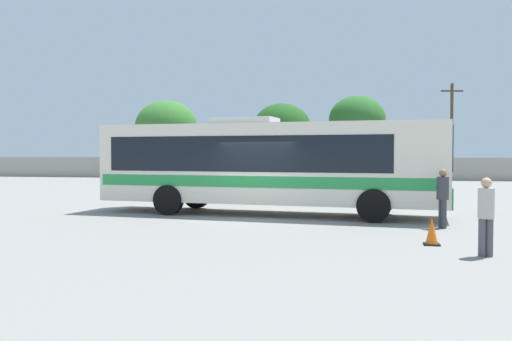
{
  "coord_description": "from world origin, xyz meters",
  "views": [
    {
      "loc": [
        3.51,
        -17.64,
        2.14
      ],
      "look_at": [
        -0.91,
        4.59,
        1.42
      ],
      "focal_mm": 38.58,
      "sensor_mm": 36.0,
      "label": 1
    }
  ],
  "objects_px": {
    "roadside_tree_left": "(166,127)",
    "traffic_cone_on_apron": "(432,232)",
    "coach_bus_cream_green": "(266,162)",
    "parked_car_third_grey": "(284,172)",
    "attendant_by_bus_door": "(443,195)",
    "parked_car_rightmost_dark_blue": "(396,171)",
    "roadside_tree_midleft": "(282,128)",
    "utility_pole_near": "(452,129)",
    "roadside_tree_midright": "(357,120)",
    "parked_car_second_grey": "(214,171)",
    "passenger_waiting_on_apron": "(486,212)",
    "parked_car_leftmost_maroon": "(141,170)"
  },
  "relations": [
    {
      "from": "attendant_by_bus_door",
      "to": "parked_car_second_grey",
      "type": "xyz_separation_m",
      "value": [
        -13.43,
        23.91,
        -0.16
      ]
    },
    {
      "from": "roadside_tree_left",
      "to": "parked_car_second_grey",
      "type": "bearing_deg",
      "value": -50.84
    },
    {
      "from": "parked_car_second_grey",
      "to": "roadside_tree_midright",
      "type": "xyz_separation_m",
      "value": [
        10.51,
        11.2,
        4.4
      ]
    },
    {
      "from": "passenger_waiting_on_apron",
      "to": "parked_car_rightmost_dark_blue",
      "type": "bearing_deg",
      "value": 90.61
    },
    {
      "from": "passenger_waiting_on_apron",
      "to": "parked_car_rightmost_dark_blue",
      "type": "xyz_separation_m",
      "value": [
        -0.3,
        28.52,
        -0.11
      ]
    },
    {
      "from": "parked_car_leftmost_maroon",
      "to": "traffic_cone_on_apron",
      "type": "height_order",
      "value": "parked_car_leftmost_maroon"
    },
    {
      "from": "roadside_tree_midright",
      "to": "traffic_cone_on_apron",
      "type": "bearing_deg",
      "value": -86.59
    },
    {
      "from": "passenger_waiting_on_apron",
      "to": "parked_car_rightmost_dark_blue",
      "type": "height_order",
      "value": "passenger_waiting_on_apron"
    },
    {
      "from": "parked_car_second_grey",
      "to": "parked_car_third_grey",
      "type": "xyz_separation_m",
      "value": [
        5.42,
        -0.1,
        -0.03
      ]
    },
    {
      "from": "attendant_by_bus_door",
      "to": "roadside_tree_midright",
      "type": "distance_m",
      "value": 35.48
    },
    {
      "from": "coach_bus_cream_green",
      "to": "traffic_cone_on_apron",
      "type": "xyz_separation_m",
      "value": [
        4.94,
        -5.58,
        -1.5
      ]
    },
    {
      "from": "roadside_tree_midright",
      "to": "traffic_cone_on_apron",
      "type": "relative_size",
      "value": 11.57
    },
    {
      "from": "attendant_by_bus_door",
      "to": "parked_car_rightmost_dark_blue",
      "type": "xyz_separation_m",
      "value": [
        -0.02,
        24.2,
        -0.14
      ]
    },
    {
      "from": "parked_car_leftmost_maroon",
      "to": "traffic_cone_on_apron",
      "type": "bearing_deg",
      "value": -55.49
    },
    {
      "from": "attendant_by_bus_door",
      "to": "parked_car_second_grey",
      "type": "relative_size",
      "value": 0.4
    },
    {
      "from": "coach_bus_cream_green",
      "to": "parked_car_third_grey",
      "type": "distance_m",
      "value": 21.44
    },
    {
      "from": "attendant_by_bus_door",
      "to": "parked_car_leftmost_maroon",
      "type": "distance_m",
      "value": 31.43
    },
    {
      "from": "parked_car_leftmost_maroon",
      "to": "parked_car_second_grey",
      "type": "height_order",
      "value": "parked_car_second_grey"
    },
    {
      "from": "utility_pole_near",
      "to": "roadside_tree_midright",
      "type": "distance_m",
      "value": 9.13
    },
    {
      "from": "parked_car_rightmost_dark_blue",
      "to": "roadside_tree_midleft",
      "type": "relative_size",
      "value": 0.7
    },
    {
      "from": "attendant_by_bus_door",
      "to": "roadside_tree_midleft",
      "type": "relative_size",
      "value": 0.26
    },
    {
      "from": "attendant_by_bus_door",
      "to": "utility_pole_near",
      "type": "distance_m",
      "value": 30.63
    },
    {
      "from": "roadside_tree_left",
      "to": "traffic_cone_on_apron",
      "type": "distance_m",
      "value": 40.89
    },
    {
      "from": "coach_bus_cream_green",
      "to": "parked_car_third_grey",
      "type": "bearing_deg",
      "value": 96.51
    },
    {
      "from": "passenger_waiting_on_apron",
      "to": "parked_car_leftmost_maroon",
      "type": "xyz_separation_m",
      "value": [
        -19.9,
        28.88,
        -0.15
      ]
    },
    {
      "from": "utility_pole_near",
      "to": "traffic_cone_on_apron",
      "type": "xyz_separation_m",
      "value": [
        -5.28,
        -33.16,
        -3.73
      ]
    },
    {
      "from": "roadside_tree_midleft",
      "to": "attendant_by_bus_door",
      "type": "bearing_deg",
      "value": -73.58
    },
    {
      "from": "parked_car_third_grey",
      "to": "utility_pole_near",
      "type": "height_order",
      "value": "utility_pole_near"
    },
    {
      "from": "attendant_by_bus_door",
      "to": "parked_car_second_grey",
      "type": "distance_m",
      "value": 27.42
    },
    {
      "from": "parked_car_third_grey",
      "to": "parked_car_rightmost_dark_blue",
      "type": "relative_size",
      "value": 0.89
    },
    {
      "from": "parked_car_leftmost_maroon",
      "to": "coach_bus_cream_green",
      "type": "bearing_deg",
      "value": -57.48
    },
    {
      "from": "roadside_tree_midleft",
      "to": "parked_car_third_grey",
      "type": "bearing_deg",
      "value": -80.08
    },
    {
      "from": "parked_car_rightmost_dark_blue",
      "to": "roadside_tree_midright",
      "type": "distance_m",
      "value": 12.11
    },
    {
      "from": "parked_car_leftmost_maroon",
      "to": "roadside_tree_left",
      "type": "relative_size",
      "value": 0.61
    },
    {
      "from": "parked_car_leftmost_maroon",
      "to": "utility_pole_near",
      "type": "relative_size",
      "value": 0.56
    },
    {
      "from": "attendant_by_bus_door",
      "to": "roadside_tree_midleft",
      "type": "bearing_deg",
      "value": 106.42
    },
    {
      "from": "passenger_waiting_on_apron",
      "to": "parked_car_second_grey",
      "type": "bearing_deg",
      "value": 115.9
    },
    {
      "from": "roadside_tree_midright",
      "to": "traffic_cone_on_apron",
      "type": "distance_m",
      "value": 38.54
    },
    {
      "from": "roadside_tree_midleft",
      "to": "traffic_cone_on_apron",
      "type": "xyz_separation_m",
      "value": [
        8.81,
        -35.09,
        -4.02
      ]
    },
    {
      "from": "roadside_tree_midright",
      "to": "parked_car_second_grey",
      "type": "bearing_deg",
      "value": -133.19
    },
    {
      "from": "attendant_by_bus_door",
      "to": "parked_car_second_grey",
      "type": "height_order",
      "value": "attendant_by_bus_door"
    },
    {
      "from": "roadside_tree_midleft",
      "to": "roadside_tree_midright",
      "type": "relative_size",
      "value": 0.88
    },
    {
      "from": "coach_bus_cream_green",
      "to": "roadside_tree_left",
      "type": "bearing_deg",
      "value": 116.35
    },
    {
      "from": "parked_car_third_grey",
      "to": "roadside_tree_left",
      "type": "xyz_separation_m",
      "value": [
        -12.41,
        8.68,
        3.8
      ]
    },
    {
      "from": "parked_car_leftmost_maroon",
      "to": "roadside_tree_midright",
      "type": "height_order",
      "value": "roadside_tree_midright"
    },
    {
      "from": "parked_car_third_grey",
      "to": "traffic_cone_on_apron",
      "type": "height_order",
      "value": "parked_car_third_grey"
    },
    {
      "from": "passenger_waiting_on_apron",
      "to": "parked_car_third_grey",
      "type": "distance_m",
      "value": 29.32
    },
    {
      "from": "roadside_tree_midleft",
      "to": "traffic_cone_on_apron",
      "type": "bearing_deg",
      "value": -75.91
    },
    {
      "from": "roadside_tree_midleft",
      "to": "parked_car_rightmost_dark_blue",
      "type": "bearing_deg",
      "value": -39.79
    },
    {
      "from": "parked_car_third_grey",
      "to": "utility_pole_near",
      "type": "xyz_separation_m",
      "value": [
        12.64,
        6.31,
        3.27
      ]
    }
  ]
}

